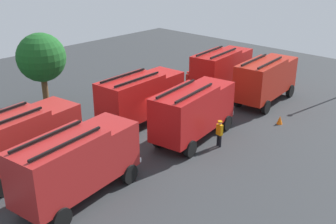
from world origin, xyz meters
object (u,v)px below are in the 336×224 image
object	(u,v)px
firefighter_4	(188,80)
traffic_cone_1	(280,120)
fire_truck_5	(222,68)
fire_truck_4	(141,96)
firefighter_0	(88,136)
fire_truck_2	(266,78)
firefighter_3	(285,75)
fire_truck_0	(76,161)
firefighter_1	(219,132)
fire_truck_3	(21,138)
firefighter_2	(65,118)
fire_truck_1	(193,110)
tree_2	(41,58)

from	to	relation	value
firefighter_4	traffic_cone_1	bearing A→B (deg)	-81.08
fire_truck_5	firefighter_4	size ratio (longest dim) A/B	4.08
traffic_cone_1	fire_truck_5	bearing A→B (deg)	67.54
fire_truck_4	firefighter_0	size ratio (longest dim) A/B	4.08
fire_truck_2	firefighter_3	bearing A→B (deg)	5.43
fire_truck_0	firefighter_1	distance (m)	10.07
fire_truck_0	firefighter_4	xyz separation A→B (m)	(16.91, 6.91, -1.12)
fire_truck_3	firefighter_0	distance (m)	4.38
firefighter_2	firefighter_4	xyz separation A→B (m)	(12.53, -0.81, 0.09)
firefighter_2	firefighter_4	distance (m)	12.55
fire_truck_5	traffic_cone_1	xyz separation A→B (m)	(-3.20, -7.74, -1.84)
firefighter_0	firefighter_3	xyz separation A→B (m)	(20.97, -2.71, -0.07)
fire_truck_4	firefighter_3	distance (m)	16.01
fire_truck_0	fire_truck_1	size ratio (longest dim) A/B	1.00
firefighter_0	firefighter_4	size ratio (longest dim) A/B	0.99
fire_truck_2	firefighter_0	bearing A→B (deg)	160.89
fire_truck_5	traffic_cone_1	bearing A→B (deg)	-118.92
fire_truck_4	firefighter_4	size ratio (longest dim) A/B	4.03
fire_truck_2	fire_truck_4	xyz separation A→B (m)	(-10.08, 4.42, 0.00)
firefighter_1	tree_2	world-z (taller)	tree_2
fire_truck_5	fire_truck_0	bearing A→B (deg)	-172.34
fire_truck_5	firefighter_4	bearing A→B (deg)	129.80
fire_truck_2	fire_truck_3	distance (m)	20.11
fire_truck_5	firefighter_4	xyz separation A→B (m)	(-2.19, 2.10, -1.12)
firefighter_1	firefighter_2	world-z (taller)	firefighter_1
fire_truck_1	firefighter_2	size ratio (longest dim) A/B	4.45
fire_truck_5	firefighter_0	bearing A→B (deg)	176.25
fire_truck_3	firefighter_4	bearing A→B (deg)	-0.19
firefighter_0	firefighter_2	bearing A→B (deg)	-135.04
fire_truck_4	traffic_cone_1	xyz separation A→B (m)	(6.88, -7.67, -1.84)
fire_truck_1	firefighter_2	bearing A→B (deg)	115.95
firefighter_3	traffic_cone_1	world-z (taller)	firefighter_3
fire_truck_3	firefighter_2	size ratio (longest dim) A/B	4.44
tree_2	fire_truck_5	bearing A→B (deg)	-32.63
fire_truck_3	traffic_cone_1	world-z (taller)	fire_truck_3
firefighter_0	tree_2	size ratio (longest dim) A/B	0.30
traffic_cone_1	firefighter_2	bearing A→B (deg)	137.23
fire_truck_3	firefighter_1	size ratio (longest dim) A/B	4.11
firefighter_0	tree_2	xyz separation A→B (m)	(2.46, 9.05, 3.06)
fire_truck_0	firefighter_2	bearing A→B (deg)	52.55
firefighter_0	tree_2	world-z (taller)	tree_2
fire_truck_0	fire_truck_2	bearing A→B (deg)	-6.90
fire_truck_1	traffic_cone_1	world-z (taller)	fire_truck_1
fire_truck_2	traffic_cone_1	distance (m)	4.92
fire_truck_0	fire_truck_3	xyz separation A→B (m)	(-0.54, 4.60, 0.00)
firefighter_1	firefighter_4	size ratio (longest dim) A/B	1.00
fire_truck_0	fire_truck_2	size ratio (longest dim) A/B	1.01
traffic_cone_1	fire_truck_4	bearing A→B (deg)	131.90
fire_truck_0	fire_truck_4	size ratio (longest dim) A/B	1.02
firefighter_0	traffic_cone_1	bearing A→B (deg)	116.49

